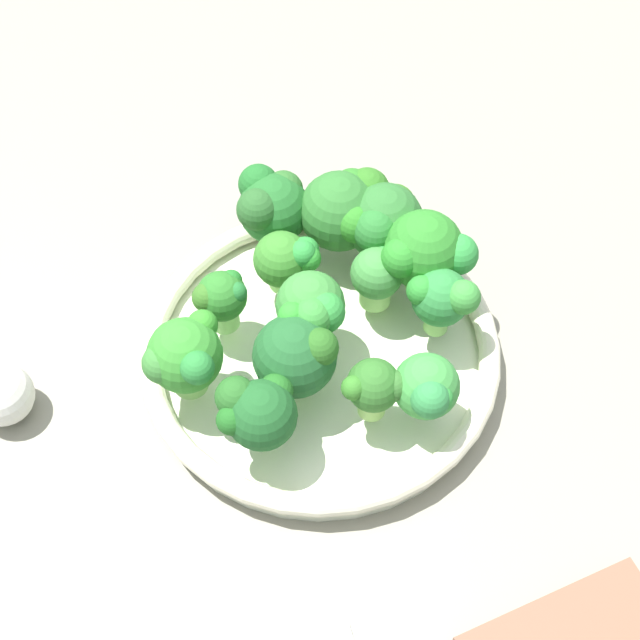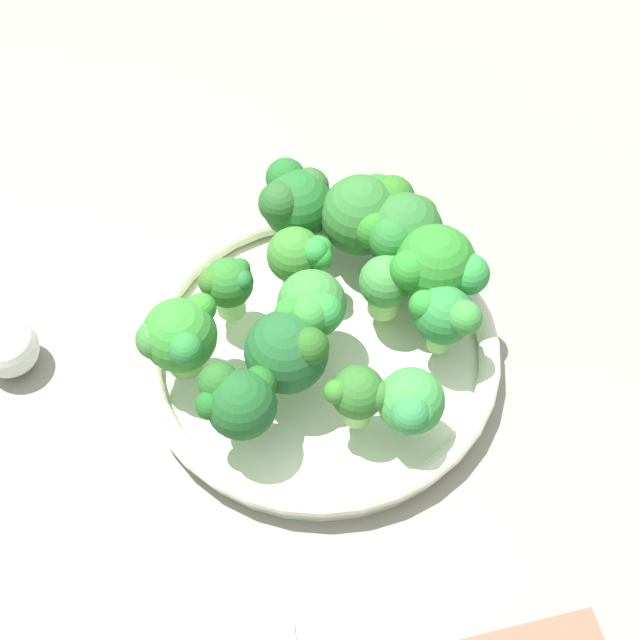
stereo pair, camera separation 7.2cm
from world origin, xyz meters
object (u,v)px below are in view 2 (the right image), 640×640
object	(u,v)px
broccoli_floret_1	(367,212)
broccoli_floret_5	(444,316)
broccoli_floret_9	(305,256)
broccoli_floret_3	(411,405)
broccoli_floret_4	(228,284)
broccoli_floret_13	(436,267)
garlic_bulb	(8,348)
broccoli_floret_7	(388,281)
broccoli_floret_6	(296,200)
broccoli_floret_2	(403,232)
broccoli_floret_11	(238,400)
bowl	(320,352)
broccoli_floret_12	(312,308)
broccoli_floret_10	(179,337)
broccoli_floret_0	(359,394)
broccoli_floret_8	(290,350)

from	to	relation	value
broccoli_floret_1	broccoli_floret_5	bearing A→B (deg)	38.23
broccoli_floret_5	broccoli_floret_9	size ratio (longest dim) A/B	1.19
broccoli_floret_3	broccoli_floret_4	xyz separation A→B (cm)	(-8.14, -15.55, 0.00)
broccoli_floret_1	broccoli_floret_4	size ratio (longest dim) A/B	1.35
broccoli_floret_13	garlic_bulb	size ratio (longest dim) A/B	1.61
broccoli_floret_5	broccoli_floret_13	size ratio (longest dim) A/B	0.83
broccoli_floret_7	broccoli_floret_9	distance (cm)	7.05
broccoli_floret_1	broccoli_floret_7	world-z (taller)	broccoli_floret_1
garlic_bulb	broccoli_floret_6	bearing A→B (deg)	127.38
garlic_bulb	broccoli_floret_2	bearing A→B (deg)	114.90
broccoli_floret_5	broccoli_floret_11	size ratio (longest dim) A/B	1.02
bowl	broccoli_floret_12	distance (cm)	6.00
broccoli_floret_4	broccoli_floret_7	world-z (taller)	broccoli_floret_7
broccoli_floret_6	broccoli_floret_12	xyz separation A→B (cm)	(10.96, 3.46, 0.49)
broccoli_floret_10	broccoli_floret_13	bearing A→B (deg)	117.75
broccoli_floret_0	broccoli_floret_5	world-z (taller)	broccoli_floret_5
broccoli_floret_8	broccoli_floret_9	world-z (taller)	broccoli_floret_8
broccoli_floret_1	broccoli_floret_5	size ratio (longest dim) A/B	1.15
bowl	garlic_bulb	bearing A→B (deg)	-79.22
broccoli_floret_6	broccoli_floret_9	size ratio (longest dim) A/B	1.21
broccoli_floret_0	broccoli_floret_13	xyz separation A→B (cm)	(-11.62, 4.19, 1.31)
broccoli_floret_3	broccoli_floret_1	bearing A→B (deg)	-161.03
broccoli_floret_2	broccoli_floret_5	world-z (taller)	broccoli_floret_2
broccoli_floret_5	broccoli_floret_13	xyz separation A→B (cm)	(-4.04, -1.11, 0.63)
broccoli_floret_0	broccoli_floret_1	world-z (taller)	broccoli_floret_1
broccoli_floret_9	broccoli_floret_12	xyz separation A→B (cm)	(5.71, 1.69, 1.14)
broccoli_floret_4	garlic_bulb	size ratio (longest dim) A/B	1.14
broccoli_floret_2	broccoli_floret_12	world-z (taller)	broccoli_floret_2
broccoli_floret_5	broccoli_floret_7	size ratio (longest dim) A/B	1.15
broccoli_floret_12	garlic_bulb	distance (cm)	24.93
bowl	broccoli_floret_9	size ratio (longest dim) A/B	5.22
broccoli_floret_4	broccoli_floret_9	xyz separation A→B (cm)	(-3.96, 5.38, -0.13)
broccoli_floret_11	broccoli_floret_3	bearing A→B (deg)	100.22
broccoli_floret_5	broccoli_floret_12	distance (cm)	10.05
broccoli_floret_4	broccoli_floret_8	world-z (taller)	broccoli_floret_8
broccoli_floret_6	broccoli_floret_9	world-z (taller)	broccoli_floret_6
bowl	broccoli_floret_2	xyz separation A→B (cm)	(-9.14, 5.19, 5.49)
broccoli_floret_2	broccoli_floret_3	size ratio (longest dim) A/B	1.23
broccoli_floret_2	broccoli_floret_4	size ratio (longest dim) A/B	1.27
garlic_bulb	broccoli_floret_12	bearing A→B (deg)	101.08
broccoli_floret_11	broccoli_floret_12	bearing A→B (deg)	156.38
broccoli_floret_0	garlic_bulb	bearing A→B (deg)	-93.12
broccoli_floret_0	broccoli_floret_4	distance (cm)	14.19
broccoli_floret_0	broccoli_floret_9	distance (cm)	13.53
broccoli_floret_0	broccoli_floret_4	xyz separation A→B (cm)	(-8.00, -11.72, -0.01)
broccoli_floret_3	broccoli_floret_13	distance (cm)	11.84
broccoli_floret_7	broccoli_floret_6	bearing A→B (deg)	-127.02
broccoli_floret_12	garlic_bulb	xyz separation A→B (cm)	(4.69, -23.95, -5.11)
broccoli_floret_1	broccoli_floret_13	world-z (taller)	broccoli_floret_13
broccoli_floret_2	broccoli_floret_11	bearing A→B (deg)	-28.38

